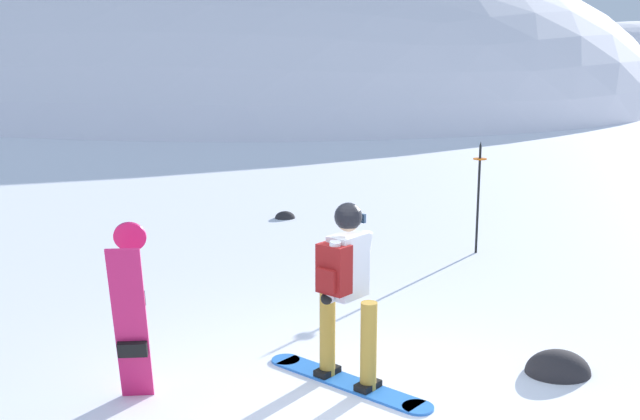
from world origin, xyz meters
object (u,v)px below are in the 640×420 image
(snowboarder_main, at_px, (346,290))
(rock_dark, at_px, (285,218))
(piste_marker_near, at_px, (479,190))
(spare_snowboard, at_px, (131,316))
(rock_mid, at_px, (558,373))

(snowboarder_main, xyz_separation_m, rock_dark, (-0.28, 6.97, -0.92))
(snowboarder_main, distance_m, rock_dark, 7.04)
(piste_marker_near, relative_size, rock_dark, 4.62)
(spare_snowboard, xyz_separation_m, rock_mid, (3.93, 0.31, -0.81))
(piste_marker_near, bearing_deg, spare_snowboard, -133.48)
(rock_dark, bearing_deg, rock_mid, -71.20)
(rock_mid, bearing_deg, snowboarder_main, -177.62)
(rock_dark, distance_m, rock_mid, 7.28)
(piste_marker_near, relative_size, rock_mid, 2.69)
(spare_snowboard, bearing_deg, rock_mid, 4.57)
(snowboarder_main, distance_m, rock_mid, 2.26)
(snowboarder_main, bearing_deg, piste_marker_near, 60.31)
(piste_marker_near, height_order, rock_mid, piste_marker_near)
(spare_snowboard, relative_size, piste_marker_near, 0.95)
(snowboarder_main, distance_m, piste_marker_near, 5.04)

